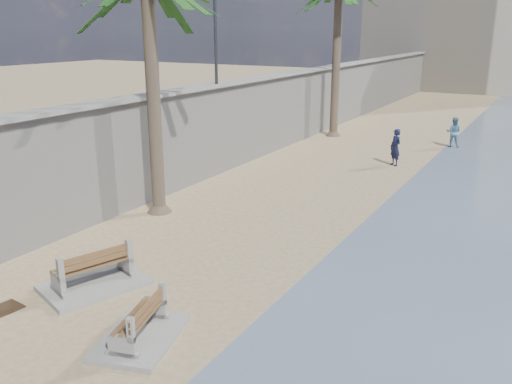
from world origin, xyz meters
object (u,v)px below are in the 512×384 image
at_px(bench_near, 139,323).
at_px(bench_far, 93,271).
at_px(person_b, 454,131).
at_px(person_a, 396,145).

height_order(bench_near, bench_far, bench_far).
xyz_separation_m(bench_near, person_b, (1.87, 21.17, 0.47)).
distance_m(bench_far, person_b, 20.45).
bearing_deg(bench_near, bench_far, 153.84).
relative_size(bench_near, person_a, 1.21).
bearing_deg(person_a, bench_far, -61.40).
height_order(bench_far, person_b, person_b).
bearing_deg(bench_near, person_b, 84.96).
bearing_deg(person_a, bench_near, -52.20).
bearing_deg(person_b, person_a, 69.70).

